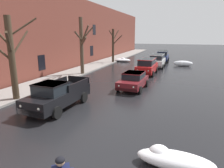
# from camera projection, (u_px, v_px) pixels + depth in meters

# --- Properties ---
(left_sidewalk_slab) EXTENTS (3.33, 80.00, 0.15)m
(left_sidewalk_slab) POSITION_uv_depth(u_px,v_px,m) (72.00, 73.00, 23.78)
(left_sidewalk_slab) COLOR gray
(left_sidewalk_slab) RESTS_ON ground
(brick_townhouse_facade) EXTENTS (0.63, 80.00, 9.45)m
(brick_townhouse_facade) POSITION_uv_depth(u_px,v_px,m) (54.00, 33.00, 23.37)
(brick_townhouse_facade) COLOR brown
(brick_townhouse_facade) RESTS_ON ground
(snow_bank_along_left_kerb) EXTENTS (2.65, 0.97, 0.67)m
(snow_bank_along_left_kerb) POSITION_uv_depth(u_px,v_px,m) (172.00, 159.00, 7.05)
(snow_bank_along_left_kerb) COLOR white
(snow_bank_along_left_kerb) RESTS_ON ground
(snow_bank_mid_block_left) EXTENTS (2.73, 1.41, 0.71)m
(snow_bank_mid_block_left) POSITION_uv_depth(u_px,v_px,m) (123.00, 60.00, 34.35)
(snow_bank_mid_block_left) COLOR white
(snow_bank_mid_block_left) RESTS_ON ground
(snow_bank_near_corner_right) EXTENTS (2.72, 0.96, 0.80)m
(snow_bank_near_corner_right) POSITION_uv_depth(u_px,v_px,m) (183.00, 64.00, 29.45)
(snow_bank_near_corner_right) COLOR white
(snow_bank_near_corner_right) RESTS_ON ground
(bare_tree_second_along_sidewalk) EXTENTS (3.01, 3.06, 5.73)m
(bare_tree_second_along_sidewalk) POSITION_uv_depth(u_px,v_px,m) (11.00, 56.00, 13.47)
(bare_tree_second_along_sidewalk) COLOR #423323
(bare_tree_second_along_sidewalk) RESTS_ON ground
(bare_tree_mid_block) EXTENTS (1.65, 3.12, 6.35)m
(bare_tree_mid_block) POSITION_uv_depth(u_px,v_px,m) (82.00, 45.00, 22.39)
(bare_tree_mid_block) COLOR #4C3D2D
(bare_tree_mid_block) RESTS_ON ground
(bare_tree_far_down_block) EXTENTS (2.00, 3.50, 5.38)m
(bare_tree_far_down_block) POSITION_uv_depth(u_px,v_px,m) (113.00, 45.00, 32.42)
(bare_tree_far_down_block) COLOR #382B1E
(bare_tree_far_down_block) RESTS_ON ground
(pickup_truck_black_approaching_near_lane) EXTENTS (2.24, 5.07, 1.76)m
(pickup_truck_black_approaching_near_lane) POSITION_uv_depth(u_px,v_px,m) (58.00, 95.00, 12.50)
(pickup_truck_black_approaching_near_lane) COLOR black
(pickup_truck_black_approaching_near_lane) RESTS_ON ground
(sedan_maroon_parked_kerbside_close) EXTENTS (2.14, 4.00, 1.42)m
(sedan_maroon_parked_kerbside_close) POSITION_uv_depth(u_px,v_px,m) (133.00, 80.00, 17.05)
(sedan_maroon_parked_kerbside_close) COLOR maroon
(sedan_maroon_parked_kerbside_close) RESTS_ON ground
(suv_red_parked_kerbside_mid) EXTENTS (2.13, 4.64, 1.82)m
(suv_red_parked_kerbside_mid) POSITION_uv_depth(u_px,v_px,m) (147.00, 66.00, 23.31)
(suv_red_parked_kerbside_mid) COLOR red
(suv_red_parked_kerbside_mid) RESTS_ON ground
(suv_white_parked_far_down_block) EXTENTS (2.10, 4.82, 1.82)m
(suv_white_parked_far_down_block) POSITION_uv_depth(u_px,v_px,m) (157.00, 60.00, 28.37)
(suv_white_parked_far_down_block) COLOR silver
(suv_white_parked_far_down_block) RESTS_ON ground
(suv_darkblue_queued_behind_truck) EXTENTS (2.03, 4.86, 1.82)m
(suv_darkblue_queued_behind_truck) POSITION_uv_depth(u_px,v_px,m) (163.00, 56.00, 33.74)
(suv_darkblue_queued_behind_truck) COLOR navy
(suv_darkblue_queued_behind_truck) RESTS_ON ground
(sedan_green_at_far_intersection) EXTENTS (2.15, 3.94, 1.42)m
(sedan_green_at_far_intersection) POSITION_uv_depth(u_px,v_px,m) (163.00, 54.00, 39.93)
(sedan_green_at_far_intersection) COLOR #1E5633
(sedan_green_at_far_intersection) RESTS_ON ground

